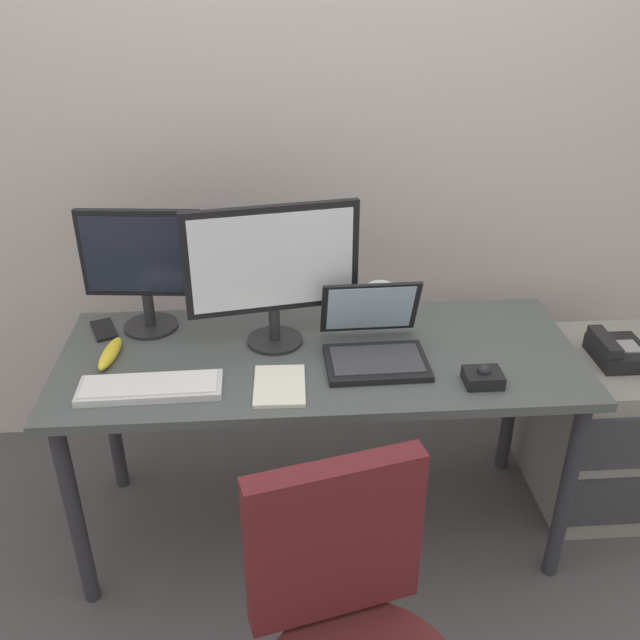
# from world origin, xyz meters

# --- Properties ---
(ground_plane) EXTENTS (8.00, 8.00, 0.00)m
(ground_plane) POSITION_xyz_m (0.00, 0.00, 0.00)
(ground_plane) COLOR #4D484C
(back_wall) EXTENTS (6.00, 0.10, 2.80)m
(back_wall) POSITION_xyz_m (0.00, 0.68, 1.40)
(back_wall) COLOR beige
(back_wall) RESTS_ON ground
(desk) EXTENTS (1.63, 0.66, 0.72)m
(desk) POSITION_xyz_m (0.00, 0.00, 0.65)
(desk) COLOR #494F4F
(desk) RESTS_ON ground
(file_cabinet) EXTENTS (0.42, 0.53, 0.60)m
(file_cabinet) POSITION_xyz_m (1.04, 0.11, 0.30)
(file_cabinet) COLOR gray
(file_cabinet) RESTS_ON ground
(desk_phone) EXTENTS (0.17, 0.20, 0.09)m
(desk_phone) POSITION_xyz_m (1.03, 0.10, 0.63)
(desk_phone) COLOR black
(desk_phone) RESTS_ON file_cabinet
(monitor_main) EXTENTS (0.54, 0.18, 0.46)m
(monitor_main) POSITION_xyz_m (-0.14, 0.08, 0.99)
(monitor_main) COLOR #262628
(monitor_main) RESTS_ON desk
(monitor_side) EXTENTS (0.39, 0.18, 0.42)m
(monitor_side) POSITION_xyz_m (-0.56, 0.21, 0.96)
(monitor_side) COLOR #262628
(monitor_side) RESTS_ON desk
(keyboard) EXTENTS (0.41, 0.14, 0.03)m
(keyboard) POSITION_xyz_m (-0.50, -0.18, 0.74)
(keyboard) COLOR silver
(keyboard) RESTS_ON desk
(laptop) EXTENTS (0.32, 0.32, 0.22)m
(laptop) POSITION_xyz_m (0.17, -0.03, 0.78)
(laptop) COLOR black
(laptop) RESTS_ON desk
(trackball_mouse) EXTENTS (0.11, 0.09, 0.07)m
(trackball_mouse) POSITION_xyz_m (0.46, -0.20, 0.75)
(trackball_mouse) COLOR black
(trackball_mouse) RESTS_ON desk
(coffee_mug) EXTENTS (0.10, 0.09, 0.11)m
(coffee_mug) POSITION_xyz_m (0.23, 0.24, 0.78)
(coffee_mug) COLOR silver
(coffee_mug) RESTS_ON desk
(paper_notepad) EXTENTS (0.15, 0.21, 0.01)m
(paper_notepad) POSITION_xyz_m (-0.13, -0.18, 0.73)
(paper_notepad) COLOR white
(paper_notepad) RESTS_ON desk
(cell_phone) EXTENTS (0.12, 0.16, 0.01)m
(cell_phone) POSITION_xyz_m (-0.71, 0.19, 0.73)
(cell_phone) COLOR black
(cell_phone) RESTS_ON desk
(banana) EXTENTS (0.07, 0.19, 0.04)m
(banana) POSITION_xyz_m (-0.65, 0.01, 0.74)
(banana) COLOR yellow
(banana) RESTS_ON desk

